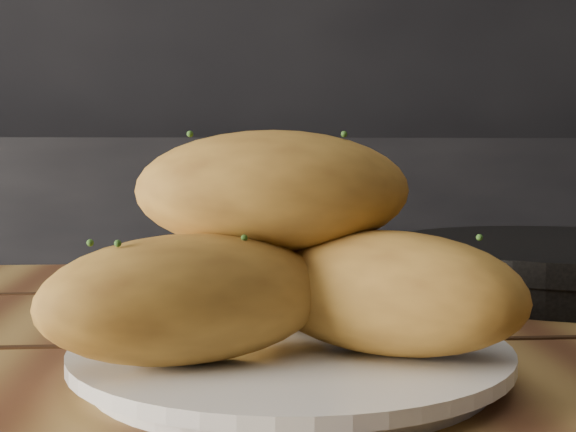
% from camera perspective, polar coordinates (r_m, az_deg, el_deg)
% --- Properties ---
extents(counter, '(2.80, 0.60, 0.90)m').
position_cam_1_polar(counter, '(1.70, -18.57, -10.17)').
color(counter, black).
rests_on(counter, ground).
extents(plate, '(0.25, 0.25, 0.02)m').
position_cam_1_polar(plate, '(0.46, 0.19, -10.13)').
color(plate, white).
rests_on(plate, table).
extents(bread_rolls, '(0.28, 0.23, 0.12)m').
position_cam_1_polar(bread_rolls, '(0.45, -0.47, -3.37)').
color(bread_rolls, '#BD8B34').
rests_on(bread_rolls, plate).
extents(skillet, '(0.44, 0.31, 0.05)m').
position_cam_1_polar(skillet, '(0.79, 18.93, -3.28)').
color(skillet, black).
rests_on(skillet, table).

